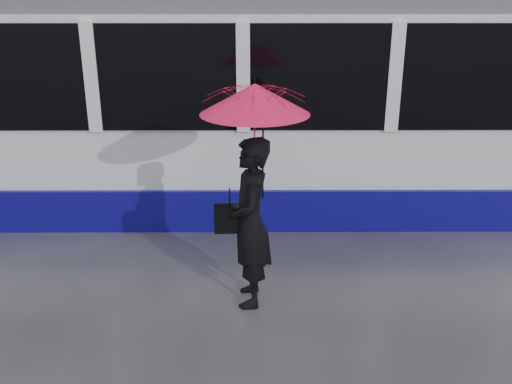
{
  "coord_description": "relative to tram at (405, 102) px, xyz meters",
  "views": [
    {
      "loc": [
        0.26,
        -6.28,
        3.42
      ],
      "look_at": [
        0.29,
        -0.07,
        1.1
      ],
      "focal_mm": 40.0,
      "sensor_mm": 36.0,
      "label": 1
    }
  ],
  "objects": [
    {
      "name": "tram",
      "position": [
        0.0,
        0.0,
        0.0
      ],
      "size": [
        26.0,
        2.56,
        3.35
      ],
      "color": "white",
      "rests_on": "ground"
    },
    {
      "name": "woman",
      "position": [
        -2.4,
        -3.13,
        -0.69
      ],
      "size": [
        0.49,
        0.71,
        1.9
      ],
      "primitive_type": "imported",
      "rotation": [
        0.0,
        0.0,
        -1.53
      ],
      "color": "black",
      "rests_on": "ground"
    },
    {
      "name": "umbrella",
      "position": [
        -2.35,
        -3.13,
        0.45
      ],
      "size": [
        1.17,
        1.17,
        1.29
      ],
      "rotation": [
        0.0,
        0.0,
        0.04
      ],
      "color": "#FF1566",
      "rests_on": "ground"
    },
    {
      "name": "rails",
      "position": [
        -2.62,
        -0.0,
        -1.63
      ],
      "size": [
        34.0,
        1.51,
        0.02
      ],
      "color": "#3F3D38",
      "rests_on": "ground"
    },
    {
      "name": "ground",
      "position": [
        -2.62,
        -2.5,
        -1.64
      ],
      "size": [
        90.0,
        90.0,
        0.0
      ],
      "primitive_type": "plane",
      "color": "#29292E",
      "rests_on": "ground"
    },
    {
      "name": "handbag",
      "position": [
        -2.62,
        -3.11,
        -0.64
      ],
      "size": [
        0.35,
        0.16,
        0.47
      ],
      "rotation": [
        0.0,
        0.0,
        0.04
      ],
      "color": "black",
      "rests_on": "ground"
    }
  ]
}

